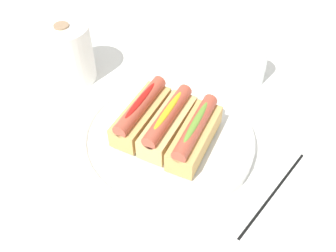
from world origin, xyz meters
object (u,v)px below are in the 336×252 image
(hotdog_side, at_px, (142,112))
(chopstick_near, at_px, (273,193))
(water_glass, at_px, (250,65))
(paper_towel_roll, at_px, (67,53))
(hotdog_back, at_px, (168,123))
(hotdog_front, at_px, (195,135))
(serving_bowl, at_px, (168,139))

(hotdog_side, height_order, chopstick_near, hotdog_side)
(hotdog_side, xyz_separation_m, water_glass, (0.27, -0.08, -0.02))
(paper_towel_roll, bearing_deg, chopstick_near, -90.92)
(water_glass, bearing_deg, hotdog_back, 174.69)
(hotdog_back, distance_m, water_glass, 0.26)
(hotdog_front, height_order, hotdog_back, same)
(serving_bowl, distance_m, hotdog_front, 0.07)
(hotdog_side, height_order, paper_towel_roll, paper_towel_roll)
(paper_towel_roll, height_order, chopstick_near, paper_towel_roll)
(serving_bowl, bearing_deg, hotdog_side, 96.79)
(hotdog_back, height_order, hotdog_side, same)
(hotdog_front, distance_m, paper_towel_roll, 0.35)
(serving_bowl, distance_m, hotdog_side, 0.07)
(hotdog_front, bearing_deg, chopstick_near, -85.05)
(serving_bowl, height_order, hotdog_side, hotdog_side)
(serving_bowl, height_order, hotdog_back, hotdog_back)
(hotdog_front, height_order, paper_towel_roll, paper_towel_roll)
(serving_bowl, height_order, water_glass, water_glass)
(water_glass, height_order, chopstick_near, water_glass)
(hotdog_back, xyz_separation_m, hotdog_side, (-0.01, 0.05, 0.00))
(hotdog_back, bearing_deg, paper_towel_roll, 84.53)
(hotdog_back, relative_size, water_glass, 1.74)
(hotdog_side, bearing_deg, chopstick_near, -84.29)
(serving_bowl, xyz_separation_m, hotdog_front, (0.01, -0.05, 0.04))
(hotdog_back, relative_size, chopstick_near, 0.71)
(hotdog_side, xyz_separation_m, chopstick_near, (0.03, -0.27, -0.06))
(hotdog_front, xyz_separation_m, hotdog_side, (-0.01, 0.11, 0.00))
(hotdog_front, bearing_deg, paper_towel_roll, 86.45)
(hotdog_front, bearing_deg, hotdog_side, 96.79)
(hotdog_side, bearing_deg, paper_towel_roll, 81.76)
(paper_towel_roll, relative_size, chopstick_near, 0.61)
(paper_towel_roll, bearing_deg, hotdog_front, -93.55)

